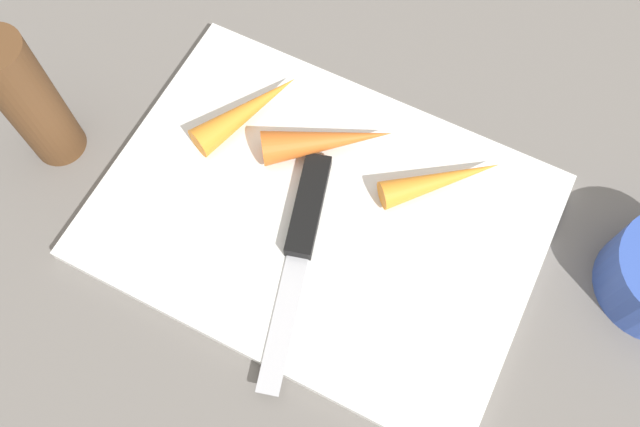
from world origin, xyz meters
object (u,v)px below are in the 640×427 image
(carrot_medium, at_px, (247,111))
(carrot_longest, at_px, (328,141))
(pepper_grinder, at_px, (30,101))
(carrot_shortest, at_px, (441,180))
(cutting_board, at_px, (320,216))
(knife, at_px, (306,219))

(carrot_medium, bearing_deg, carrot_longest, -62.82)
(carrot_longest, relative_size, pepper_grinder, 0.80)
(carrot_shortest, bearing_deg, carrot_medium, 141.85)
(cutting_board, height_order, pepper_grinder, pepper_grinder)
(carrot_longest, xyz_separation_m, pepper_grinder, (-0.22, -0.10, 0.04))
(carrot_longest, distance_m, carrot_medium, 0.08)
(carrot_longest, xyz_separation_m, carrot_medium, (-0.08, -0.00, -0.00))
(pepper_grinder, bearing_deg, knife, 6.65)
(carrot_longest, bearing_deg, pepper_grinder, 169.35)
(carrot_longest, bearing_deg, carrot_shortest, -28.32)
(cutting_board, distance_m, carrot_shortest, 0.11)
(carrot_medium, bearing_deg, cutting_board, -94.25)
(cutting_board, relative_size, carrot_shortest, 3.44)
(pepper_grinder, bearing_deg, carrot_longest, 23.90)
(cutting_board, relative_size, pepper_grinder, 2.60)
(knife, xyz_separation_m, carrot_longest, (-0.01, 0.07, 0.01))
(cutting_board, height_order, carrot_shortest, carrot_shortest)
(knife, bearing_deg, carrot_medium, -141.35)
(carrot_longest, height_order, carrot_medium, carrot_longest)
(cutting_board, xyz_separation_m, carrot_shortest, (0.08, 0.07, 0.02))
(cutting_board, relative_size, knife, 1.82)
(carrot_shortest, bearing_deg, knife, -179.84)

